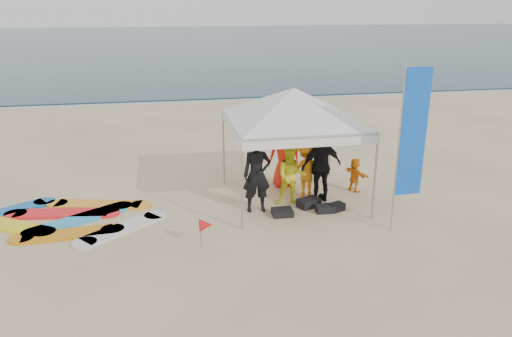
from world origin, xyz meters
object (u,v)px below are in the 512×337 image
object	(u,v)px
person_yellow	(291,176)
person_seated	(355,175)
person_black_b	(321,166)
surfboard_spread	(62,219)
person_orange_b	(284,155)
canopy_tent	(294,88)
marker_pennant	(206,225)
feather_flag	(412,135)
person_orange_a	(306,170)
person_black_a	(257,175)

from	to	relation	value
person_yellow	person_seated	size ratio (longest dim) A/B	1.63
person_black_b	surfboard_spread	world-z (taller)	person_black_b
person_orange_b	person_seated	size ratio (longest dim) A/B	1.94
person_black_b	canopy_tent	size ratio (longest dim) A/B	0.43
person_black_b	marker_pennant	xyz separation A→B (m)	(-3.20, -2.03, -0.47)
person_yellow	person_seated	distance (m)	2.08
surfboard_spread	feather_flag	bearing A→B (deg)	-14.39
person_orange_a	person_black_b	distance (m)	0.46
person_black_b	surfboard_spread	xyz separation A→B (m)	(-6.50, -0.04, -0.93)
canopy_tent	marker_pennant	size ratio (longest dim) A/B	7.08
canopy_tent	feather_flag	xyz separation A→B (m)	(2.05, -2.30, -0.71)
person_orange_b	surfboard_spread	bearing A→B (deg)	9.62
person_black_a	person_orange_a	size ratio (longest dim) A/B	1.24
person_orange_a	person_black_b	world-z (taller)	person_black_b
surfboard_spread	person_orange_b	bearing A→B (deg)	12.69
person_black_a	person_yellow	size ratio (longest dim) A/B	1.24
person_black_a	canopy_tent	distance (m)	2.34
person_black_b	feather_flag	world-z (taller)	feather_flag
feather_flag	marker_pennant	bearing A→B (deg)	179.74
person_yellow	surfboard_spread	world-z (taller)	person_yellow
person_black_b	surfboard_spread	bearing A→B (deg)	-10.38
person_seated	feather_flag	distance (m)	3.12
person_black_a	person_yellow	bearing A→B (deg)	15.68
canopy_tent	person_black_a	bearing A→B (deg)	-151.11
person_orange_a	marker_pennant	distance (m)	3.71
canopy_tent	person_orange_a	bearing A→B (deg)	3.93
person_seated	marker_pennant	bearing A→B (deg)	99.97
person_orange_b	canopy_tent	size ratio (longest dim) A/B	0.41
person_black_b	canopy_tent	xyz separation A→B (m)	(-0.71, 0.26, 2.01)
person_black_a	feather_flag	bearing A→B (deg)	-28.22
canopy_tent	feather_flag	size ratio (longest dim) A/B	1.18
person_yellow	marker_pennant	bearing A→B (deg)	-132.81
person_yellow	feather_flag	xyz separation A→B (m)	(2.16, -1.97, 1.48)
person_orange_b	marker_pennant	distance (m)	4.19
person_black_a	person_orange_b	world-z (taller)	person_black_a
canopy_tent	person_orange_b	bearing A→B (deg)	87.49
marker_pennant	surfboard_spread	distance (m)	3.87
surfboard_spread	person_black_b	bearing A→B (deg)	0.35
person_yellow	surfboard_spread	bearing A→B (deg)	-172.50
person_yellow	marker_pennant	xyz separation A→B (m)	(-2.38, -1.95, -0.28)
person_yellow	person_seated	world-z (taller)	person_yellow
person_black_b	person_orange_b	bearing A→B (deg)	-73.09
person_black_b	marker_pennant	bearing A→B (deg)	21.60
person_black_a	feather_flag	size ratio (longest dim) A/B	0.50
person_black_b	person_yellow	bearing A→B (deg)	-5.50
person_orange_a	canopy_tent	size ratio (longest dim) A/B	0.34
person_orange_a	marker_pennant	xyz separation A→B (m)	(-2.89, -2.31, -0.28)
person_seated	person_orange_b	bearing A→B (deg)	46.95
person_orange_a	feather_flag	size ratio (longest dim) A/B	0.40
person_black_a	canopy_tent	bearing A→B (deg)	29.69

